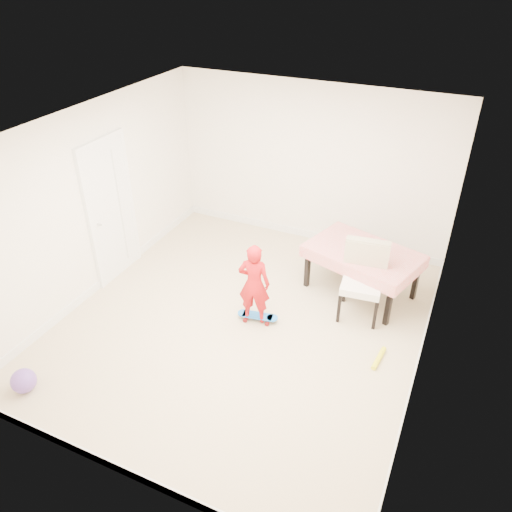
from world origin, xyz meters
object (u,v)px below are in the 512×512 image
at_px(dining_table, 361,272).
at_px(skateboard, 258,317).
at_px(child, 254,286).
at_px(dining_chair, 362,283).
at_px(balloon, 24,381).

bearing_deg(dining_table, skateboard, -114.41).
bearing_deg(child, dining_table, -142.71).
relative_size(dining_table, dining_chair, 1.42).
bearing_deg(dining_chair, skateboard, -157.01).
xyz_separation_m(dining_table, dining_chair, (0.13, -0.51, 0.18)).
xyz_separation_m(skateboard, balloon, (-1.87, -2.21, 0.10)).
bearing_deg(dining_table, child, -114.64).
bearing_deg(dining_chair, dining_table, 97.08).
height_order(dining_table, child, child).
xyz_separation_m(skateboard, child, (-0.04, -0.03, 0.53)).
height_order(dining_chair, child, child).
distance_m(dining_table, balloon, 4.49).
xyz_separation_m(dining_table, child, (-1.10, -1.22, 0.22)).
distance_m(dining_chair, balloon, 4.22).
distance_m(skateboard, child, 0.53).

